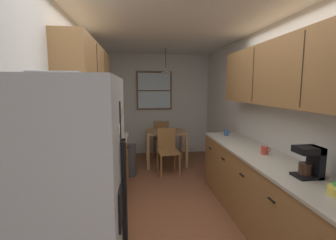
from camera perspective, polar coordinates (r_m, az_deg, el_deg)
ground_plane at (r=4.01m, az=0.83°, el=-17.60°), size 12.00×12.00×0.00m
wall_left at (r=3.72m, az=-20.22°, el=0.48°), size 0.10×9.00×2.55m
wall_right at (r=4.06m, az=20.12°, el=1.04°), size 0.10×9.00×2.55m
wall_back at (r=6.27m, az=-2.39°, el=3.69°), size 4.40×0.10×2.55m
ceiling_slab at (r=3.73m, az=0.91°, el=21.32°), size 4.40×9.00×0.08m
refrigerator at (r=1.72m, az=-23.32°, el=-21.70°), size 0.73×0.81×1.77m
stove_range at (r=2.53m, az=-18.92°, el=-22.09°), size 0.66×0.58×1.10m
microwave_over_range at (r=2.23m, az=-23.10°, el=5.68°), size 0.39×0.58×0.35m
counter_left at (r=3.67m, az=-14.81°, el=-12.63°), size 0.64×1.95×0.90m
upper_cabinets_left at (r=3.43m, az=-18.10°, el=10.12°), size 0.33×2.03×0.76m
counter_right at (r=3.23m, az=22.09°, el=-15.86°), size 0.64×3.21×0.90m
upper_cabinets_right at (r=3.01m, az=26.31°, el=9.97°), size 0.33×2.89×0.74m
dining_table at (r=5.39m, az=-0.54°, el=-3.93°), size 0.87×0.78×0.75m
dining_chair_near at (r=4.84m, az=-0.12°, el=-6.81°), size 0.44×0.44×0.90m
dining_chair_far at (r=6.00m, az=-1.61°, el=-3.97°), size 0.44×0.44×0.90m
pendant_light at (r=5.30m, az=-0.56°, el=11.50°), size 0.25×0.25×0.54m
back_window at (r=6.18m, az=-3.27°, el=6.93°), size 0.89×0.05×0.97m
trash_bin at (r=4.83m, az=-9.20°, el=-9.37°), size 0.28×0.28×0.60m
storage_canister at (r=2.76m, az=-17.49°, el=-7.61°), size 0.12×0.12×0.20m
dish_towel at (r=2.60m, az=-10.06°, el=-20.24°), size 0.02×0.16×0.24m
coffee_maker at (r=2.56m, az=30.60°, el=-8.36°), size 0.22×0.18×0.28m
mug_by_coffeemaker at (r=3.21m, az=21.85°, el=-6.66°), size 0.13×0.09×0.09m
mug_spare at (r=4.21m, az=13.60°, el=-2.92°), size 0.11×0.07×0.10m
table_serving_bowl at (r=5.37m, az=-0.96°, el=-2.30°), size 0.17×0.17×0.06m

